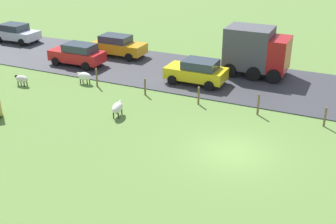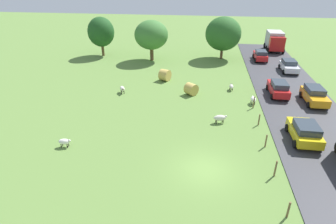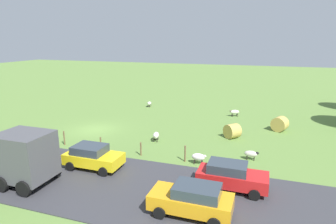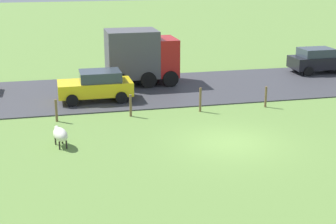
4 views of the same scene
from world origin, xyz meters
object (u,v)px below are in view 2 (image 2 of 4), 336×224
Objects in this scene: sheep_4 at (220,118)px; truck_1 at (275,41)px; tree_1 at (223,34)px; sheep_1 at (253,99)px; tree_2 at (101,32)px; hay_bale_0 at (191,89)px; car_2 at (289,66)px; car_1 at (305,131)px; car_0 at (314,95)px; sheep_3 at (64,142)px; tree_0 at (151,35)px; car_5 at (278,88)px; sheep_0 at (122,89)px; sheep_2 at (231,87)px; hay_bale_1 at (165,75)px; car_3 at (260,55)px.

sheep_4 is 30.01m from truck_1.
sheep_4 is at bearing -92.10° from tree_1.
tree_2 is at bearing 143.84° from sheep_1.
hay_bale_0 is 16.44m from car_2.
sheep_1 is 0.27× the size of car_1.
sheep_3 is at bearing -152.50° from car_0.
tree_0 reaches higher than sheep_4.
tree_1 reaches higher than tree_0.
sheep_0 is at bearing -174.39° from car_5.
sheep_2 is 0.80× the size of hay_bale_0.
tree_2 is at bearing -166.18° from truck_1.
tree_2 reaches higher than car_5.
sheep_1 is at bearing -29.45° from hay_bale_1.
sheep_4 is at bearing 162.34° from car_1.
hay_bale_1 is 17.47m from car_3.
tree_1 is 6.78m from car_3.
sheep_0 is 7.91m from hay_bale_0.
truck_1 reaches higher than sheep_0.
car_1 is 23.70m from car_3.
tree_0 reaches higher than car_1.
sheep_3 is 31.39m from car_2.
car_3 is at bearing 79.04° from sheep_1.
hay_bale_0 is at bearing -142.18° from car_2.
sheep_4 is 0.30× the size of car_0.
tree_1 is 1.64× the size of car_1.
hay_bale_1 reaches higher than hay_bale_0.
tree_1 is 16.00m from car_5.
sheep_2 is 0.26× the size of car_1.
truck_1 is at bearing 63.61° from car_3.
sheep_4 is (-3.59, -4.72, -0.00)m from sheep_1.
car_5 is (13.35, -3.12, 0.19)m from hay_bale_1.
truck_1 is 22.36m from car_0.
hay_bale_0 is 0.33× the size of car_2.
sheep_1 is 0.26× the size of car_5.
tree_1 is 11.12m from car_2.
car_0 is 1.07× the size of car_2.
sheep_4 is at bearing -131.82° from car_5.
sheep_0 is at bearing 152.49° from sheep_4.
sheep_4 is 0.33× the size of car_2.
car_1 is (19.02, 3.58, 0.42)m from sheep_3.
tree_0 is at bearing 145.89° from car_0.
car_2 is at bearing 90.24° from car_0.
car_1 is at bearing -76.24° from tree_1.
sheep_0 is 6.43m from hay_bale_1.
car_1 is at bearing -63.70° from sheep_2.
tree_2 is 1.47× the size of car_0.
sheep_2 is at bearing 45.37° from sheep_3.
hay_bale_1 reaches higher than sheep_2.
sheep_0 is at bearing -125.76° from tree_1.
sheep_4 is 28.45m from tree_2.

